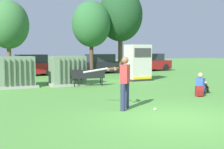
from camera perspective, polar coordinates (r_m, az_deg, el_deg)
name	(u,v)px	position (r m, az deg, el deg)	size (l,w,h in m)	color
ground_plane	(172,118)	(8.60, 11.84, -8.38)	(96.00, 96.00, 0.00)	#51933D
transformer_west	(16,72)	(16.01, -18.49, 0.43)	(2.10, 1.70, 1.62)	#9E9B93
transformer_mid_west	(67,71)	(16.37, -8.84, 0.71)	(2.10, 1.70, 1.62)	#9E9B93
generator_enclosure	(138,63)	(18.75, 5.11, 2.34)	(1.60, 1.40, 2.30)	#262626
park_bench	(88,76)	(15.64, -4.72, -0.37)	(1.83, 0.61, 0.92)	black
batter	(123,80)	(9.45, 2.24, -1.10)	(1.34, 1.29, 1.74)	#282D4C
sports_ball	(155,109)	(9.51, 8.49, -6.79)	(0.09, 0.09, 0.09)	white
seated_spectator	(201,86)	(13.47, 17.26, -2.09)	(0.78, 0.64, 0.96)	black
backpack	(199,92)	(12.69, 16.91, -3.24)	(0.38, 0.35, 0.44)	maroon
tree_center_left	(8,25)	(21.42, -19.83, 9.24)	(2.82, 2.82, 5.39)	brown
tree_center_right	(91,24)	(22.96, -4.11, 9.90)	(3.03, 3.03, 5.80)	#4C3828
tree_right	(120,15)	(24.57, 1.67, 11.61)	(3.70, 3.70, 7.06)	brown
parked_car_left_of_center	(30,66)	(22.86, -15.93, 1.66)	(4.35, 2.24, 1.62)	maroon
parked_car_right_of_center	(99,64)	(24.25, -2.60, 2.01)	(4.32, 2.17, 1.62)	black
parked_car_rightmost	(150,63)	(27.46, 7.44, 2.31)	(4.38, 2.30, 1.62)	maroon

